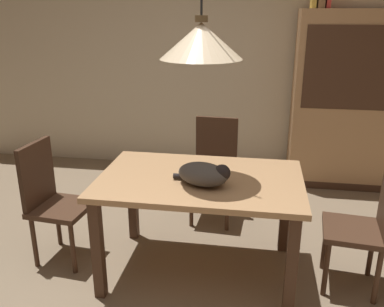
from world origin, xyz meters
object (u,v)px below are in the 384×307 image
at_px(chair_right_side, 368,222).
at_px(cat_sleeping, 204,174).
at_px(pendant_lamp, 201,40).
at_px(dining_table, 200,191).
at_px(hutch_bookcase, 346,105).
at_px(chair_far_back, 214,165).
at_px(chair_left_side, 52,197).

distance_m(chair_right_side, cat_sleeping, 1.13).
bearing_deg(pendant_lamp, cat_sleeping, -69.94).
distance_m(dining_table, hutch_bookcase, 2.30).
relative_size(dining_table, hutch_bookcase, 0.76).
height_order(chair_far_back, chair_right_side, same).
bearing_deg(pendant_lamp, chair_left_side, 179.61).
xyz_separation_m(chair_right_side, cat_sleeping, (-1.08, -0.11, 0.32)).
bearing_deg(hutch_bookcase, chair_left_side, -142.00).
height_order(chair_far_back, cat_sleeping, chair_far_back).
height_order(pendant_lamp, hutch_bookcase, pendant_lamp).
relative_size(dining_table, pendant_lamp, 1.08).
relative_size(chair_right_side, pendant_lamp, 0.72).
bearing_deg(dining_table, hutch_bookcase, 55.87).
bearing_deg(cat_sleeping, hutch_bookcase, 58.43).
distance_m(chair_left_side, hutch_bookcase, 3.08).
distance_m(chair_right_side, hutch_bookcase, 1.94).
xyz_separation_m(chair_left_side, cat_sleeping, (1.17, -0.13, 0.32)).
height_order(chair_right_side, cat_sleeping, chair_right_side).
distance_m(chair_far_back, hutch_bookcase, 1.67).
distance_m(dining_table, chair_right_side, 1.14).
bearing_deg(chair_right_side, hutch_bookcase, 85.38).
bearing_deg(chair_far_back, hutch_bookcase, 38.40).
xyz_separation_m(chair_far_back, hutch_bookcase, (1.28, 1.01, 0.38)).
bearing_deg(chair_right_side, dining_table, 179.56).
relative_size(cat_sleeping, pendant_lamp, 0.31).
relative_size(chair_far_back, chair_right_side, 1.00).
height_order(chair_far_back, chair_left_side, same).
height_order(chair_right_side, chair_left_side, same).
bearing_deg(cat_sleeping, dining_table, 110.06).
xyz_separation_m(dining_table, cat_sleeping, (0.04, -0.12, 0.18)).
bearing_deg(hutch_bookcase, cat_sleeping, -121.57).
distance_m(chair_far_back, cat_sleeping, 1.05).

